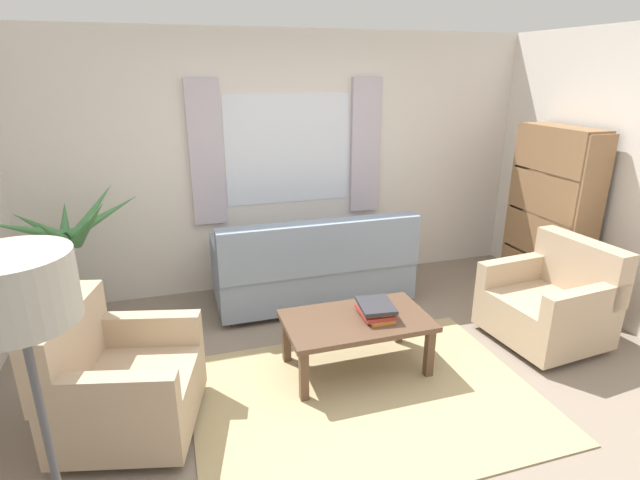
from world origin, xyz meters
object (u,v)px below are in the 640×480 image
(armchair_right, at_px, (551,302))
(potted_plant, at_px, (76,278))
(bookshelf, at_px, (547,224))
(standing_lamp, at_px, (22,322))
(book_stack_on_table, at_px, (376,310))
(armchair_left, at_px, (119,382))
(coffee_table, at_px, (357,325))
(couch, at_px, (314,269))

(armchair_right, bearing_deg, potted_plant, -114.77)
(bookshelf, relative_size, standing_lamp, 1.03)
(book_stack_on_table, xyz_separation_m, bookshelf, (2.14, 0.70, 0.28))
(armchair_left, xyz_separation_m, potted_plant, (-0.43, 1.48, 0.16))
(armchair_left, distance_m, bookshelf, 4.09)
(coffee_table, xyz_separation_m, bookshelf, (2.29, 0.69, 0.39))
(couch, relative_size, coffee_table, 1.73)
(potted_plant, relative_size, bookshelf, 0.77)
(armchair_right, distance_m, bookshelf, 1.03)
(armchair_right, relative_size, potted_plant, 0.68)
(standing_lamp, bearing_deg, potted_plant, 97.28)
(potted_plant, bearing_deg, armchair_left, -73.88)
(couch, xyz_separation_m, bookshelf, (2.27, -0.52, 0.40))
(couch, relative_size, bookshelf, 1.10)
(couch, xyz_separation_m, armchair_right, (1.72, -1.28, -0.01))
(armchair_right, xyz_separation_m, standing_lamp, (-3.50, -1.34, 1.08))
(book_stack_on_table, bearing_deg, couch, 96.01)
(armchair_right, relative_size, bookshelf, 0.53)
(couch, relative_size, book_stack_on_table, 5.59)
(armchair_right, bearing_deg, coffee_table, -97.82)
(armchair_right, xyz_separation_m, coffee_table, (-1.74, 0.08, 0.03))
(coffee_table, bearing_deg, book_stack_on_table, -4.83)
(armchair_right, relative_size, coffee_table, 0.83)
(armchair_left, bearing_deg, coffee_table, -69.37)
(armchair_left, bearing_deg, couch, -36.55)
(coffee_table, bearing_deg, armchair_left, -173.39)
(couch, relative_size, armchair_right, 2.08)
(standing_lamp, bearing_deg, armchair_left, 86.18)
(couch, height_order, armchair_right, couch)
(armchair_left, distance_m, armchair_right, 3.42)
(armchair_right, distance_m, coffee_table, 1.74)
(coffee_table, bearing_deg, standing_lamp, -141.17)
(armchair_left, distance_m, coffee_table, 1.70)
(couch, xyz_separation_m, book_stack_on_table, (0.13, -1.22, 0.13))
(standing_lamp, bearing_deg, armchair_right, 20.98)
(couch, height_order, bookshelf, bookshelf)
(couch, bearing_deg, standing_lamp, 55.79)
(book_stack_on_table, bearing_deg, bookshelf, 18.19)
(potted_plant, relative_size, standing_lamp, 0.80)
(potted_plant, bearing_deg, armchair_right, -19.48)
(potted_plant, bearing_deg, couch, -2.13)
(armchair_left, bearing_deg, standing_lamp, -169.80)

